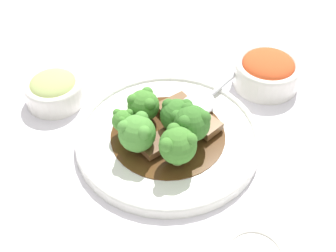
{
  "coord_description": "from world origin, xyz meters",
  "views": [
    {
      "loc": [
        0.47,
        0.01,
        0.51
      ],
      "look_at": [
        0.0,
        0.0,
        0.03
      ],
      "focal_mm": 50.0,
      "sensor_mm": 36.0,
      "label": 1
    }
  ],
  "objects_px": {
    "beef_strip_0": "(202,123)",
    "beef_strip_1": "(161,141)",
    "broccoli_floret_4": "(137,133)",
    "side_bowl_kimchi": "(267,71)",
    "broccoli_floret_3": "(123,120)",
    "broccoli_floret_2": "(192,123)",
    "broccoli_floret_0": "(177,115)",
    "main_plate": "(168,137)",
    "beef_strip_2": "(175,106)",
    "broccoli_floret_1": "(143,105)",
    "side_bowl_appetizer": "(54,89)",
    "broccoli_floret_5": "(178,145)",
    "serving_spoon": "(203,100)"
  },
  "relations": [
    {
      "from": "broccoli_floret_3",
      "to": "beef_strip_0",
      "type": "bearing_deg",
      "value": 96.86
    },
    {
      "from": "beef_strip_0",
      "to": "broccoli_floret_4",
      "type": "height_order",
      "value": "broccoli_floret_4"
    },
    {
      "from": "broccoli_floret_2",
      "to": "side_bowl_kimchi",
      "type": "xyz_separation_m",
      "value": [
        -0.15,
        0.13,
        -0.03
      ]
    },
    {
      "from": "beef_strip_0",
      "to": "broccoli_floret_0",
      "type": "bearing_deg",
      "value": -80.96
    },
    {
      "from": "beef_strip_2",
      "to": "broccoli_floret_1",
      "type": "height_order",
      "value": "broccoli_floret_1"
    },
    {
      "from": "beef_strip_1",
      "to": "serving_spoon",
      "type": "bearing_deg",
      "value": 145.03
    },
    {
      "from": "main_plate",
      "to": "broccoli_floret_0",
      "type": "height_order",
      "value": "broccoli_floret_0"
    },
    {
      "from": "broccoli_floret_2",
      "to": "broccoli_floret_3",
      "type": "bearing_deg",
      "value": -98.84
    },
    {
      "from": "broccoli_floret_3",
      "to": "broccoli_floret_2",
      "type": "bearing_deg",
      "value": 81.16
    },
    {
      "from": "beef_strip_0",
      "to": "serving_spoon",
      "type": "relative_size",
      "value": 0.31
    },
    {
      "from": "broccoli_floret_3",
      "to": "side_bowl_kimchi",
      "type": "distance_m",
      "value": 0.26
    },
    {
      "from": "main_plate",
      "to": "serving_spoon",
      "type": "height_order",
      "value": "serving_spoon"
    },
    {
      "from": "main_plate",
      "to": "side_bowl_kimchi",
      "type": "height_order",
      "value": "side_bowl_kimchi"
    },
    {
      "from": "main_plate",
      "to": "broccoli_floret_3",
      "type": "height_order",
      "value": "broccoli_floret_3"
    },
    {
      "from": "beef_strip_0",
      "to": "side_bowl_appetizer",
      "type": "bearing_deg",
      "value": -106.98
    },
    {
      "from": "side_bowl_appetizer",
      "to": "serving_spoon",
      "type": "bearing_deg",
      "value": 84.91
    },
    {
      "from": "broccoli_floret_0",
      "to": "broccoli_floret_2",
      "type": "relative_size",
      "value": 0.85
    },
    {
      "from": "beef_strip_0",
      "to": "beef_strip_1",
      "type": "bearing_deg",
      "value": -57.58
    },
    {
      "from": "beef_strip_0",
      "to": "broccoli_floret_5",
      "type": "xyz_separation_m",
      "value": [
        0.07,
        -0.04,
        0.03
      ]
    },
    {
      "from": "beef_strip_2",
      "to": "broccoli_floret_1",
      "type": "bearing_deg",
      "value": -62.65
    },
    {
      "from": "broccoli_floret_4",
      "to": "side_bowl_appetizer",
      "type": "distance_m",
      "value": 0.19
    },
    {
      "from": "broccoli_floret_2",
      "to": "broccoli_floret_0",
      "type": "bearing_deg",
      "value": -137.58
    },
    {
      "from": "beef_strip_2",
      "to": "broccoli_floret_4",
      "type": "bearing_deg",
      "value": -30.68
    },
    {
      "from": "broccoli_floret_3",
      "to": "serving_spoon",
      "type": "height_order",
      "value": "broccoli_floret_3"
    },
    {
      "from": "broccoli_floret_5",
      "to": "serving_spoon",
      "type": "relative_size",
      "value": 0.29
    },
    {
      "from": "broccoli_floret_2",
      "to": "broccoli_floret_4",
      "type": "bearing_deg",
      "value": -76.58
    },
    {
      "from": "main_plate",
      "to": "beef_strip_1",
      "type": "height_order",
      "value": "beef_strip_1"
    },
    {
      "from": "broccoli_floret_0",
      "to": "beef_strip_0",
      "type": "bearing_deg",
      "value": 99.04
    },
    {
      "from": "broccoli_floret_0",
      "to": "side_bowl_kimchi",
      "type": "relative_size",
      "value": 0.47
    },
    {
      "from": "beef_strip_2",
      "to": "broccoli_floret_1",
      "type": "xyz_separation_m",
      "value": [
        0.02,
        -0.05,
        0.02
      ]
    },
    {
      "from": "main_plate",
      "to": "serving_spoon",
      "type": "bearing_deg",
      "value": 141.54
    },
    {
      "from": "beef_strip_2",
      "to": "side_bowl_kimchi",
      "type": "xyz_separation_m",
      "value": [
        -0.09,
        0.15,
        0.0
      ]
    },
    {
      "from": "main_plate",
      "to": "broccoli_floret_4",
      "type": "xyz_separation_m",
      "value": [
        0.03,
        -0.04,
        0.04
      ]
    },
    {
      "from": "broccoli_floret_0",
      "to": "serving_spoon",
      "type": "distance_m",
      "value": 0.07
    },
    {
      "from": "broccoli_floret_5",
      "to": "side_bowl_kimchi",
      "type": "relative_size",
      "value": 0.53
    },
    {
      "from": "main_plate",
      "to": "beef_strip_1",
      "type": "bearing_deg",
      "value": -22.25
    },
    {
      "from": "serving_spoon",
      "to": "beef_strip_0",
      "type": "bearing_deg",
      "value": -2.75
    },
    {
      "from": "broccoli_floret_0",
      "to": "side_bowl_appetizer",
      "type": "relative_size",
      "value": 0.55
    },
    {
      "from": "serving_spoon",
      "to": "side_bowl_kimchi",
      "type": "distance_m",
      "value": 0.13
    },
    {
      "from": "broccoli_floret_0",
      "to": "beef_strip_2",
      "type": "bearing_deg",
      "value": -175.91
    },
    {
      "from": "beef_strip_0",
      "to": "broccoli_floret_2",
      "type": "bearing_deg",
      "value": -30.19
    },
    {
      "from": "broccoli_floret_3",
      "to": "broccoli_floret_4",
      "type": "bearing_deg",
      "value": 34.46
    },
    {
      "from": "broccoli_floret_4",
      "to": "side_bowl_kimchi",
      "type": "distance_m",
      "value": 0.27
    },
    {
      "from": "broccoli_floret_4",
      "to": "broccoli_floret_5",
      "type": "xyz_separation_m",
      "value": [
        0.02,
        0.06,
        0.0
      ]
    },
    {
      "from": "beef_strip_1",
      "to": "beef_strip_0",
      "type": "bearing_deg",
      "value": 122.42
    },
    {
      "from": "side_bowl_appetizer",
      "to": "main_plate",
      "type": "bearing_deg",
      "value": 64.59
    },
    {
      "from": "beef_strip_0",
      "to": "broccoli_floret_0",
      "type": "xyz_separation_m",
      "value": [
        0.01,
        -0.04,
        0.02
      ]
    },
    {
      "from": "broccoli_floret_0",
      "to": "broccoli_floret_2",
      "type": "distance_m",
      "value": 0.03
    },
    {
      "from": "beef_strip_2",
      "to": "side_bowl_kimchi",
      "type": "relative_size",
      "value": 0.58
    },
    {
      "from": "broccoli_floret_0",
      "to": "broccoli_floret_4",
      "type": "bearing_deg",
      "value": -52.91
    }
  ]
}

